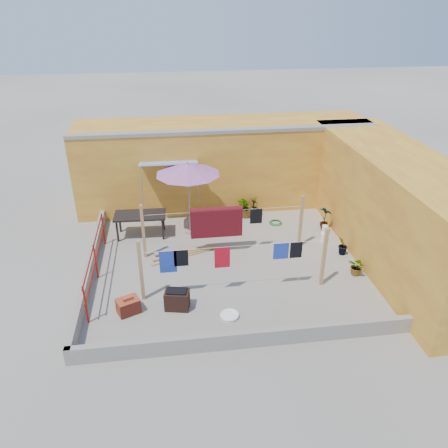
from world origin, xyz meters
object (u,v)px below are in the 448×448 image
at_px(water_jug_b, 324,237).
at_px(white_basin, 229,315).
at_px(patio_umbrella, 188,170).
at_px(brick_stack, 128,306).
at_px(outdoor_table, 140,216).
at_px(plant_back_a, 246,206).
at_px(green_hose, 276,223).
at_px(water_jug_a, 325,229).
at_px(brazier, 177,299).

bearing_deg(water_jug_b, white_basin, -137.03).
relative_size(patio_umbrella, brick_stack, 3.81).
xyz_separation_m(outdoor_table, water_jug_b, (6.07, -1.24, -0.57)).
height_order(water_jug_b, plant_back_a, plant_back_a).
height_order(water_jug_b, green_hose, water_jug_b).
bearing_deg(plant_back_a, outdoor_table, -165.77).
height_order(patio_umbrella, water_jug_a, patio_umbrella).
relative_size(brick_stack, plant_back_a, 0.81).
bearing_deg(brick_stack, patio_umbrella, 65.86).
relative_size(brick_stack, brazier, 0.97).
bearing_deg(water_jug_b, outdoor_table, 168.44).
bearing_deg(plant_back_a, water_jug_a, -34.23).
distance_m(brazier, water_jug_a, 6.27).
bearing_deg(brazier, plant_back_a, 61.52).
distance_m(white_basin, plant_back_a, 5.86).
bearing_deg(outdoor_table, plant_back_a, 14.23).
bearing_deg(water_jug_b, water_jug_a, 66.87).
bearing_deg(brazier, patio_umbrella, 81.59).
height_order(brick_stack, white_basin, brick_stack).
xyz_separation_m(water_jug_a, plant_back_a, (-2.47, 1.68, 0.27)).
bearing_deg(outdoor_table, patio_umbrella, 0.58).
xyz_separation_m(outdoor_table, plant_back_a, (3.84, 0.97, -0.31)).
bearing_deg(plant_back_a, patio_umbrella, -156.14).
height_order(outdoor_table, plant_back_a, plant_back_a).
relative_size(white_basin, plant_back_a, 0.59).
distance_m(patio_umbrella, brick_stack, 5.04).
height_order(white_basin, plant_back_a, plant_back_a).
bearing_deg(white_basin, green_hose, 63.88).
height_order(outdoor_table, green_hose, outdoor_table).
bearing_deg(patio_umbrella, outdoor_table, -179.42).
distance_m(water_jug_b, green_hose, 1.97).
bearing_deg(patio_umbrella, brazier, -98.41).
xyz_separation_m(outdoor_table, green_hose, (4.79, 0.25, -0.70)).
xyz_separation_m(water_jug_a, green_hose, (-1.51, 0.96, -0.12)).
xyz_separation_m(patio_umbrella, green_hose, (3.12, 0.24, -2.28)).
distance_m(white_basin, water_jug_b, 5.06).
xyz_separation_m(outdoor_table, brazier, (1.06, -4.15, -0.45)).
height_order(patio_umbrella, water_jug_b, patio_umbrella).
relative_size(brick_stack, water_jug_a, 2.02).
bearing_deg(brick_stack, brazier, 0.99).
bearing_deg(patio_umbrella, white_basin, -81.63).
xyz_separation_m(patio_umbrella, plant_back_a, (2.16, 0.96, -1.89)).
bearing_deg(green_hose, plant_back_a, 143.06).
bearing_deg(water_jug_b, plant_back_a, 135.28).
relative_size(outdoor_table, brick_stack, 2.60).
bearing_deg(patio_umbrella, brick_stack, -114.14).
relative_size(brazier, plant_back_a, 0.84).
relative_size(patio_umbrella, white_basin, 5.22).
bearing_deg(patio_umbrella, water_jug_a, -8.86).
xyz_separation_m(green_hose, plant_back_a, (-0.96, 0.72, 0.39)).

